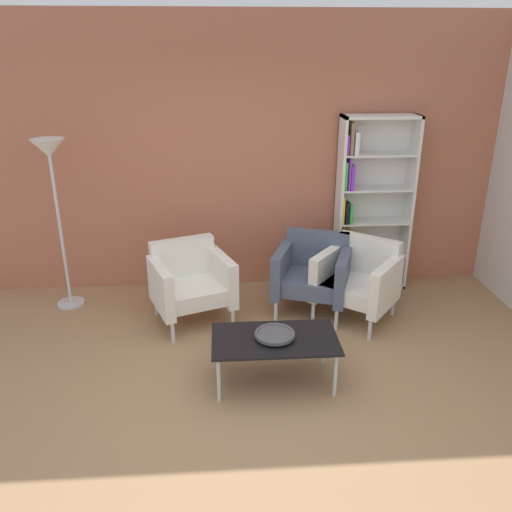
% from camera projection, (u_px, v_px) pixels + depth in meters
% --- Properties ---
extents(ground_plane, '(8.32, 8.32, 0.00)m').
position_uv_depth(ground_plane, '(253.00, 418.00, 3.84)').
color(ground_plane, '#9E7751').
extents(brick_back_panel, '(6.40, 0.12, 2.90)m').
position_uv_depth(brick_back_panel, '(238.00, 157.00, 5.58)').
color(brick_back_panel, '#B2664C').
rests_on(brick_back_panel, ground_plane).
extents(bookshelf_tall, '(0.80, 0.30, 1.90)m').
position_uv_depth(bookshelf_tall, '(367.00, 206.00, 5.67)').
color(bookshelf_tall, silver).
rests_on(bookshelf_tall, ground_plane).
extents(coffee_table_low, '(1.00, 0.56, 0.40)m').
position_uv_depth(coffee_table_low, '(275.00, 341.00, 4.14)').
color(coffee_table_low, black).
rests_on(coffee_table_low, ground_plane).
extents(decorative_bowl, '(0.32, 0.32, 0.05)m').
position_uv_depth(decorative_bowl, '(275.00, 334.00, 4.12)').
color(decorative_bowl, '#4C4C51').
rests_on(decorative_bowl, coffee_table_low).
extents(armchair_near_window, '(0.89, 0.86, 0.78)m').
position_uv_depth(armchair_near_window, '(190.00, 281.00, 5.10)').
color(armchair_near_window, white).
rests_on(armchair_near_window, ground_plane).
extents(armchair_spare_guest, '(0.89, 0.85, 0.78)m').
position_uv_depth(armchair_spare_guest, '(313.00, 272.00, 5.30)').
color(armchair_spare_guest, '#4C566B').
rests_on(armchair_spare_guest, ground_plane).
extents(armchair_by_bookshelf, '(0.95, 0.94, 0.78)m').
position_uv_depth(armchair_by_bookshelf, '(358.00, 278.00, 5.16)').
color(armchair_by_bookshelf, white).
rests_on(armchair_by_bookshelf, ground_plane).
extents(floor_lamp_torchiere, '(0.32, 0.32, 1.74)m').
position_uv_depth(floor_lamp_torchiere, '(52.00, 169.00, 5.01)').
color(floor_lamp_torchiere, silver).
rests_on(floor_lamp_torchiere, ground_plane).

